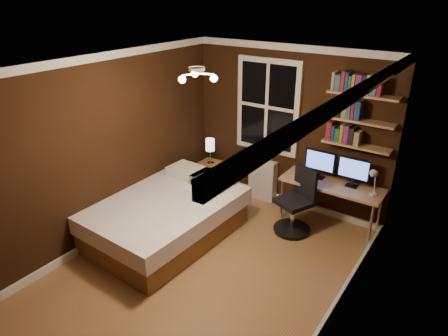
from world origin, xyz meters
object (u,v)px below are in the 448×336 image
Objects in this scene: desk at (332,187)px; bed at (166,216)px; bedside_lamp at (210,151)px; monitor_left at (320,164)px; desk_lamp at (374,182)px; nightstand at (211,176)px; monitor_right at (353,172)px; office_chair at (296,208)px; radiator at (263,180)px.

bed is at bearing -138.85° from desk.
bedside_lamp is 0.97× the size of monitor_left.
desk_lamp is (2.66, -0.01, 0.19)m from bedside_lamp.
desk_lamp is (2.66, -0.01, 0.65)m from nightstand.
monitor_right is at bearing 154.66° from desk_lamp.
nightstand is 1.13× the size of desk_lamp.
nightstand is 0.52× the size of office_chair.
monitor_right is (2.35, 0.13, 0.18)m from bedside_lamp.
bed is 4.86× the size of desk_lamp.
office_chair is at bearing -12.25° from nightstand.
radiator is (0.89, 0.23, 0.09)m from nightstand.
bed is 1.57m from bedside_lamp.
office_chair is (-0.60, -0.48, -0.53)m from monitor_right.
office_chair is (-0.91, -0.33, -0.54)m from desk_lamp.
monitor_left reaches higher than desk.
monitor_left is at bearing 180.00° from monitor_right.
office_chair is (1.75, -0.34, 0.11)m from nightstand.
office_chair is at bearing -33.77° from radiator.
bed is 4.78× the size of monitor_left.
desk_lamp is at bearing -0.31° from bedside_lamp.
desk is at bearing 1.72° from bedside_lamp.
monitor_left is at bearing 4.12° from bedside_lamp.
nightstand is 1.11× the size of monitor_left.
monitor_right is (1.46, -0.10, 0.55)m from radiator.
bedside_lamp is 0.99× the size of desk_lamp.
bed is 4.78× the size of monitor_right.
radiator reaches higher than nightstand.
radiator is 1.04m from office_chair.
desk is 0.64m from desk_lamp.
monitor_right reaches higher than bed.
desk is 0.38m from monitor_right.
bedside_lamp is 1.88m from monitor_left.
bed is 2.83m from desk_lamp.
bed is 2.37m from desk.
desk_lamp reaches higher than bedside_lamp.
nightstand is 0.47m from bedside_lamp.
monitor_right reaches higher than nightstand.
radiator is 0.71× the size of office_chair.
monitor_left is at bearing 48.66° from bed.
monitor_right is at bearing 15.75° from desk.
nightstand is 1.11× the size of monitor_right.
bed is at bearing -77.67° from bedside_lamp.
monitor_left is 0.72m from office_chair.
bedside_lamp reaches higher than desk.
nightstand is 1.98m from monitor_left.
monitor_right is at bearing 0.00° from monitor_left.
desk_lamp is (0.31, -0.15, 0.01)m from monitor_right.
bedside_lamp is at bearing 0.00° from nightstand.
desk is (1.20, -0.17, 0.28)m from radiator.
bedside_lamp is at bearing -176.73° from monitor_right.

